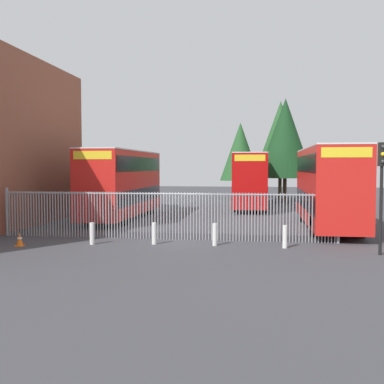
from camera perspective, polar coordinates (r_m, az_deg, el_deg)
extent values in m
plane|color=#3D3D42|center=(29.45, 1.15, -3.47)|extent=(100.00, 100.00, 0.00)
cylinder|color=gray|center=(24.46, -21.79, -2.45)|extent=(0.06, 0.06, 2.20)
cylinder|color=gray|center=(24.39, -21.50, -2.46)|extent=(0.06, 0.06, 2.20)
cylinder|color=gray|center=(24.32, -21.22, -2.47)|extent=(0.06, 0.06, 2.20)
cylinder|color=gray|center=(24.25, -20.93, -2.48)|extent=(0.06, 0.06, 2.20)
cylinder|color=gray|center=(24.18, -20.64, -2.49)|extent=(0.06, 0.06, 2.20)
cylinder|color=gray|center=(24.12, -20.35, -2.50)|extent=(0.06, 0.06, 2.20)
cylinder|color=gray|center=(24.05, -20.05, -2.51)|extent=(0.06, 0.06, 2.20)
cylinder|color=gray|center=(23.98, -19.76, -2.52)|extent=(0.06, 0.06, 2.20)
cylinder|color=gray|center=(23.92, -19.46, -2.53)|extent=(0.06, 0.06, 2.20)
cylinder|color=gray|center=(23.85, -19.17, -2.54)|extent=(0.06, 0.06, 2.20)
cylinder|color=gray|center=(23.79, -18.87, -2.54)|extent=(0.06, 0.06, 2.20)
cylinder|color=gray|center=(23.72, -18.57, -2.55)|extent=(0.06, 0.06, 2.20)
cylinder|color=gray|center=(23.66, -18.26, -2.56)|extent=(0.06, 0.06, 2.20)
cylinder|color=gray|center=(23.60, -17.96, -2.57)|extent=(0.06, 0.06, 2.20)
cylinder|color=gray|center=(23.54, -17.65, -2.58)|extent=(0.06, 0.06, 2.20)
cylinder|color=gray|center=(23.47, -17.35, -2.59)|extent=(0.06, 0.06, 2.20)
cylinder|color=gray|center=(23.41, -17.04, -2.60)|extent=(0.06, 0.06, 2.20)
cylinder|color=gray|center=(23.35, -16.73, -2.61)|extent=(0.06, 0.06, 2.20)
cylinder|color=gray|center=(23.29, -16.42, -2.62)|extent=(0.06, 0.06, 2.20)
cylinder|color=gray|center=(23.24, -16.10, -2.63)|extent=(0.06, 0.06, 2.20)
cylinder|color=gray|center=(23.18, -15.79, -2.64)|extent=(0.06, 0.06, 2.20)
cylinder|color=gray|center=(23.12, -15.47, -2.65)|extent=(0.06, 0.06, 2.20)
cylinder|color=gray|center=(23.06, -15.15, -2.66)|extent=(0.06, 0.06, 2.20)
cylinder|color=gray|center=(23.01, -14.83, -2.67)|extent=(0.06, 0.06, 2.20)
cylinder|color=gray|center=(22.95, -14.51, -2.68)|extent=(0.06, 0.06, 2.20)
cylinder|color=gray|center=(22.90, -14.19, -2.69)|extent=(0.06, 0.06, 2.20)
cylinder|color=gray|center=(22.85, -13.86, -2.70)|extent=(0.06, 0.06, 2.20)
cylinder|color=gray|center=(22.79, -13.54, -2.70)|extent=(0.06, 0.06, 2.20)
cylinder|color=gray|center=(22.74, -13.21, -2.71)|extent=(0.06, 0.06, 2.20)
cylinder|color=gray|center=(22.69, -12.88, -2.72)|extent=(0.06, 0.06, 2.20)
cylinder|color=gray|center=(22.64, -12.55, -2.73)|extent=(0.06, 0.06, 2.20)
cylinder|color=gray|center=(22.59, -12.22, -2.74)|extent=(0.06, 0.06, 2.20)
cylinder|color=gray|center=(22.54, -11.88, -2.75)|extent=(0.06, 0.06, 2.20)
cylinder|color=gray|center=(22.49, -11.55, -2.76)|extent=(0.06, 0.06, 2.20)
cylinder|color=gray|center=(22.45, -11.21, -2.77)|extent=(0.06, 0.06, 2.20)
cylinder|color=gray|center=(22.40, -10.87, -2.77)|extent=(0.06, 0.06, 2.20)
cylinder|color=gray|center=(22.35, -10.53, -2.78)|extent=(0.06, 0.06, 2.20)
cylinder|color=gray|center=(22.31, -10.19, -2.79)|extent=(0.06, 0.06, 2.20)
cylinder|color=gray|center=(22.26, -9.85, -2.80)|extent=(0.06, 0.06, 2.20)
cylinder|color=gray|center=(22.22, -9.51, -2.81)|extent=(0.06, 0.06, 2.20)
cylinder|color=gray|center=(22.18, -9.16, -2.82)|extent=(0.06, 0.06, 2.20)
cylinder|color=gray|center=(22.14, -8.82, -2.83)|extent=(0.06, 0.06, 2.20)
cylinder|color=gray|center=(22.09, -8.47, -2.83)|extent=(0.06, 0.06, 2.20)
cylinder|color=gray|center=(22.05, -8.12, -2.84)|extent=(0.06, 0.06, 2.20)
cylinder|color=gray|center=(22.01, -7.77, -2.85)|extent=(0.06, 0.06, 2.20)
cylinder|color=gray|center=(21.98, -7.42, -2.86)|extent=(0.06, 0.06, 2.20)
cylinder|color=gray|center=(21.94, -7.07, -2.87)|extent=(0.06, 0.06, 2.20)
cylinder|color=gray|center=(21.90, -6.71, -2.87)|extent=(0.06, 0.06, 2.20)
cylinder|color=gray|center=(21.86, -6.36, -2.88)|extent=(0.06, 0.06, 2.20)
cylinder|color=gray|center=(21.83, -6.00, -2.89)|extent=(0.06, 0.06, 2.20)
cylinder|color=gray|center=(21.79, -5.65, -2.90)|extent=(0.06, 0.06, 2.20)
cylinder|color=gray|center=(21.76, -5.29, -2.90)|extent=(0.06, 0.06, 2.20)
cylinder|color=gray|center=(21.73, -4.93, -2.91)|extent=(0.06, 0.06, 2.20)
cylinder|color=gray|center=(21.70, -4.57, -2.92)|extent=(0.06, 0.06, 2.20)
cylinder|color=gray|center=(21.66, -4.21, -2.93)|extent=(0.06, 0.06, 2.20)
cylinder|color=gray|center=(21.63, -3.85, -2.93)|extent=(0.06, 0.06, 2.20)
cylinder|color=gray|center=(21.61, -3.48, -2.94)|extent=(0.06, 0.06, 2.20)
cylinder|color=gray|center=(21.58, -3.12, -2.95)|extent=(0.06, 0.06, 2.20)
cylinder|color=gray|center=(21.55, -2.75, -2.95)|extent=(0.06, 0.06, 2.20)
cylinder|color=gray|center=(21.52, -2.39, -2.96)|extent=(0.06, 0.06, 2.20)
cylinder|color=gray|center=(21.50, -2.02, -2.97)|extent=(0.06, 0.06, 2.20)
cylinder|color=gray|center=(21.47, -1.65, -2.97)|extent=(0.06, 0.06, 2.20)
cylinder|color=gray|center=(21.45, -1.28, -2.98)|extent=(0.06, 0.06, 2.20)
cylinder|color=gray|center=(21.42, -0.91, -2.99)|extent=(0.06, 0.06, 2.20)
cylinder|color=gray|center=(21.40, -0.54, -2.99)|extent=(0.06, 0.06, 2.20)
cylinder|color=gray|center=(21.38, -0.17, -3.00)|extent=(0.06, 0.06, 2.20)
cylinder|color=gray|center=(21.36, 0.20, -3.00)|extent=(0.06, 0.06, 2.20)
cylinder|color=gray|center=(21.34, 0.57, -3.01)|extent=(0.06, 0.06, 2.20)
cylinder|color=gray|center=(21.32, 0.95, -3.02)|extent=(0.06, 0.06, 2.20)
cylinder|color=gray|center=(21.30, 1.32, -3.02)|extent=(0.06, 0.06, 2.20)
cylinder|color=gray|center=(21.29, 1.70, -3.03)|extent=(0.06, 0.06, 2.20)
cylinder|color=gray|center=(21.27, 2.07, -3.03)|extent=(0.06, 0.06, 2.20)
cylinder|color=gray|center=(21.26, 2.45, -3.04)|extent=(0.06, 0.06, 2.20)
cylinder|color=gray|center=(21.24, 2.82, -3.04)|extent=(0.06, 0.06, 2.20)
cylinder|color=gray|center=(21.23, 3.20, -3.05)|extent=(0.06, 0.06, 2.20)
cylinder|color=gray|center=(21.22, 3.58, -3.05)|extent=(0.06, 0.06, 2.20)
cylinder|color=gray|center=(21.20, 3.96, -3.06)|extent=(0.06, 0.06, 2.20)
cylinder|color=gray|center=(21.19, 4.33, -3.06)|extent=(0.06, 0.06, 2.20)
cylinder|color=gray|center=(21.18, 4.71, -3.07)|extent=(0.06, 0.06, 2.20)
cylinder|color=gray|center=(21.18, 5.09, -3.07)|extent=(0.06, 0.06, 2.20)
cylinder|color=gray|center=(21.17, 5.47, -3.07)|extent=(0.06, 0.06, 2.20)
cylinder|color=gray|center=(21.16, 5.85, -3.08)|extent=(0.06, 0.06, 2.20)
cylinder|color=gray|center=(21.16, 6.23, -3.08)|extent=(0.06, 0.06, 2.20)
cylinder|color=gray|center=(21.15, 6.61, -3.09)|extent=(0.06, 0.06, 2.20)
cylinder|color=gray|center=(21.15, 6.99, -3.09)|extent=(0.06, 0.06, 2.20)
cylinder|color=gray|center=(21.14, 7.37, -3.09)|extent=(0.06, 0.06, 2.20)
cylinder|color=gray|center=(21.14, 7.75, -3.10)|extent=(0.06, 0.06, 2.20)
cylinder|color=gray|center=(21.14, 8.13, -3.10)|extent=(0.06, 0.06, 2.20)
cylinder|color=gray|center=(21.14, 8.51, -3.10)|extent=(0.06, 0.06, 2.20)
cylinder|color=gray|center=(21.14, 8.89, -3.11)|extent=(0.06, 0.06, 2.20)
cylinder|color=gray|center=(21.14, 9.27, -3.11)|extent=(0.06, 0.06, 2.20)
cylinder|color=gray|center=(21.14, 9.65, -3.11)|extent=(0.06, 0.06, 2.20)
cylinder|color=gray|center=(21.15, 10.03, -3.11)|extent=(0.06, 0.06, 2.20)
cylinder|color=gray|center=(21.15, 10.41, -3.12)|extent=(0.06, 0.06, 2.20)
cylinder|color=gray|center=(21.16, 10.79, -3.12)|extent=(0.06, 0.06, 2.20)
cylinder|color=gray|center=(21.16, 11.17, -3.12)|extent=(0.06, 0.06, 2.20)
cylinder|color=gray|center=(21.17, 11.55, -3.12)|extent=(0.06, 0.06, 2.20)
cylinder|color=gray|center=(21.18, 11.93, -3.12)|extent=(0.06, 0.06, 2.20)
cylinder|color=gray|center=(21.19, 12.31, -3.13)|extent=(0.06, 0.06, 2.20)
cylinder|color=gray|center=(21.20, 12.69, -3.13)|extent=(0.06, 0.06, 2.20)
cylinder|color=gray|center=(21.21, 13.06, -3.13)|extent=(0.06, 0.06, 2.20)
cylinder|color=gray|center=(21.22, 13.44, -3.13)|extent=(0.06, 0.06, 2.20)
cylinder|color=gray|center=(21.23, 13.82, -3.13)|extent=(0.06, 0.06, 2.20)
cylinder|color=gray|center=(21.25, 14.20, -3.13)|extent=(0.06, 0.06, 2.20)
cylinder|color=gray|center=(21.26, 14.57, -3.13)|extent=(0.06, 0.06, 2.20)
cylinder|color=gray|center=(21.28, 14.95, -3.13)|extent=(0.06, 0.06, 2.20)
cylinder|color=gray|center=(21.29, 15.32, -3.13)|extent=(0.06, 0.06, 2.20)
cylinder|color=gray|center=(21.31, 15.70, -3.13)|extent=(0.06, 0.06, 2.20)
cylinder|color=gray|center=(21.33, 16.07, -3.14)|extent=(0.06, 0.06, 2.20)
cylinder|color=gray|center=(21.35, 16.44, -3.14)|extent=(0.06, 0.06, 2.20)
cylinder|color=gray|center=(21.37, 16.82, -3.14)|extent=(0.06, 0.06, 2.20)
cylinder|color=gray|center=(21.39, 17.19, -3.14)|extent=(0.06, 0.06, 2.20)
cylinder|color=gray|center=(21.41, 17.56, -3.14)|extent=(0.06, 0.06, 2.20)
cylinder|color=gray|center=(21.52, -3.49, -0.24)|extent=(15.69, 0.07, 0.07)
cylinder|color=gray|center=(24.45, -21.79, -2.27)|extent=(0.14, 0.14, 2.35)
cylinder|color=gray|center=(21.40, 17.56, -2.94)|extent=(0.14, 0.14, 2.35)
cube|color=red|center=(30.33, -8.52, 1.14)|extent=(2.50, 10.80, 4.00)
cube|color=black|center=(30.37, -8.51, -0.37)|extent=(2.54, 10.37, 0.90)
cube|color=black|center=(30.32, -8.54, 3.41)|extent=(2.54, 10.37, 0.90)
cube|color=yellow|center=(25.26, -12.11, 4.46)|extent=(2.12, 0.12, 0.44)
cube|color=silver|center=(30.33, -8.55, 4.98)|extent=(2.50, 10.80, 0.08)
cylinder|color=black|center=(27.66, -12.70, -2.89)|extent=(0.30, 1.04, 1.04)
cylinder|color=black|center=(26.95, -8.33, -3.00)|extent=(0.30, 1.04, 1.04)
cylinder|color=black|center=(33.60, -8.81, -1.80)|extent=(0.30, 1.04, 1.04)
cylinder|color=black|center=(33.01, -5.16, -1.86)|extent=(0.30, 1.04, 1.04)
cube|color=red|center=(26.38, 16.38, 0.76)|extent=(2.50, 10.80, 4.00)
cube|color=black|center=(26.43, 16.35, -0.97)|extent=(2.54, 10.37, 0.90)
cube|color=black|center=(26.36, 16.42, 3.37)|extent=(2.54, 10.37, 0.90)
cube|color=yellow|center=(21.09, 18.44, 4.65)|extent=(2.12, 0.12, 0.44)
cube|color=silver|center=(26.38, 16.45, 5.17)|extent=(2.50, 10.80, 0.08)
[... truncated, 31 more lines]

